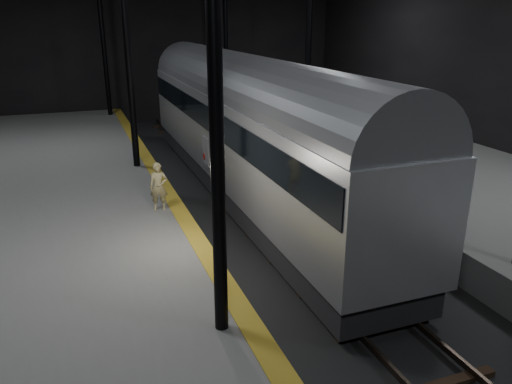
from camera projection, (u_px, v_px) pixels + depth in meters
ground at (306, 256)px, 14.90m from camera, size 44.00×44.00×0.00m
platform_left at (31, 286)px, 12.26m from camera, size 9.00×43.80×1.00m
platform_right at (502, 208)px, 17.21m from camera, size 9.00×43.80×1.00m
tactile_strip at (199, 241)px, 13.50m from camera, size 0.50×43.80×0.01m
track at (306, 254)px, 14.88m from camera, size 2.40×43.00×0.24m
train at (244, 122)px, 18.77m from camera, size 3.01×20.10×5.37m
woman at (159, 187)px, 15.48m from camera, size 0.62×0.47×1.53m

